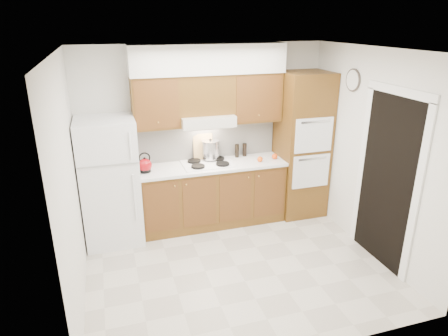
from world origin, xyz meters
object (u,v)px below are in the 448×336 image
Objects in this scene: oven_cabinet at (302,145)px; stock_pot at (210,150)px; fridge at (110,182)px; kettle at (145,165)px.

stock_pot is at bearing 172.11° from oven_cabinet.
fridge is at bearing -179.30° from oven_cabinet.
stock_pot reaches higher than kettle.
kettle is (-2.37, -0.03, -0.06)m from oven_cabinet.
fridge is at bearing -171.15° from stock_pot.
oven_cabinet is at bearing 0.70° from fridge.
oven_cabinet is 11.82× the size of kettle.
fridge is 0.78× the size of oven_cabinet.
fridge is at bearing 164.05° from kettle.
fridge is 0.51m from kettle.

